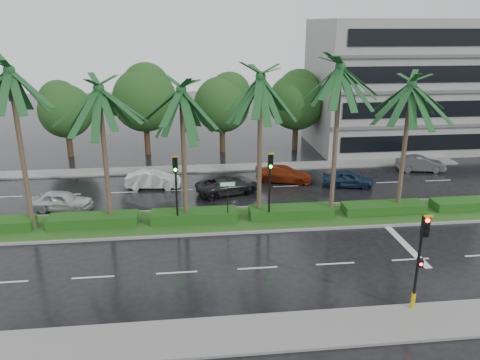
{
  "coord_description": "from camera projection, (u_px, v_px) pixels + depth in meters",
  "views": [
    {
      "loc": [
        -3.2,
        -25.48,
        11.58
      ],
      "look_at": [
        -0.14,
        1.5,
        2.48
      ],
      "focal_mm": 35.0,
      "sensor_mm": 36.0,
      "label": 1
    }
  ],
  "objects": [
    {
      "name": "signal_median_left",
      "position": [
        176.0,
        180.0,
        26.93
      ],
      "size": [
        0.34,
        0.42,
        4.36
      ],
      "color": "black",
      "rests_on": "median"
    },
    {
      "name": "signal_median_right",
      "position": [
        270.0,
        177.0,
        27.51
      ],
      "size": [
        0.34,
        0.42,
        4.36
      ],
      "color": "black",
      "rests_on": "median"
    },
    {
      "name": "median",
      "position": [
        243.0,
        219.0,
        28.94
      ],
      "size": [
        36.0,
        4.0,
        0.15
      ],
      "color": "gray",
      "rests_on": "ground"
    },
    {
      "name": "car_darkgrey",
      "position": [
        228.0,
        185.0,
        33.39
      ],
      "size": [
        3.45,
        4.97,
        1.26
      ],
      "primitive_type": "imported",
      "rotation": [
        0.0,
        0.0,
        1.9
      ],
      "color": "black",
      "rests_on": "ground"
    },
    {
      "name": "lane_markings",
      "position": [
        296.0,
        227.0,
        27.94
      ],
      "size": [
        34.0,
        13.06,
        0.01
      ],
      "color": "silver",
      "rests_on": "ground"
    },
    {
      "name": "car_blue",
      "position": [
        348.0,
        178.0,
        34.81
      ],
      "size": [
        2.3,
        3.95,
        1.26
      ],
      "primitive_type": "imported",
      "rotation": [
        0.0,
        0.0,
        1.34
      ],
      "color": "#172B47",
      "rests_on": "ground"
    },
    {
      "name": "near_sidewalk",
      "position": [
        277.0,
        332.0,
        18.4
      ],
      "size": [
        40.0,
        2.4,
        0.12
      ],
      "primitive_type": "cube",
      "color": "gray",
      "rests_on": "ground"
    },
    {
      "name": "ground",
      "position": [
        245.0,
        227.0,
        28.02
      ],
      "size": [
        120.0,
        120.0,
        0.0
      ],
      "primitive_type": "plane",
      "color": "black",
      "rests_on": "ground"
    },
    {
      "name": "far_sidewalk",
      "position": [
        228.0,
        168.0,
        39.31
      ],
      "size": [
        40.0,
        2.0,
        0.12
      ],
      "primitive_type": "cube",
      "color": "gray",
      "rests_on": "ground"
    },
    {
      "name": "building",
      "position": [
        398.0,
        85.0,
        44.89
      ],
      "size": [
        16.0,
        10.0,
        12.0
      ],
      "primitive_type": "cube",
      "color": "gray",
      "rests_on": "ground"
    },
    {
      "name": "car_white",
      "position": [
        153.0,
        179.0,
        34.52
      ],
      "size": [
        1.7,
        4.06,
        1.31
      ],
      "primitive_type": "imported",
      "rotation": [
        0.0,
        0.0,
        1.49
      ],
      "color": "white",
      "rests_on": "ground"
    },
    {
      "name": "bg_trees",
      "position": [
        212.0,
        101.0,
        42.96
      ],
      "size": [
        32.61,
        5.79,
        8.36
      ],
      "color": "#322417",
      "rests_on": "ground"
    },
    {
      "name": "palm_row",
      "position": [
        221.0,
        91.0,
        26.32
      ],
      "size": [
        26.3,
        4.2,
        9.93
      ],
      "color": "#483A29",
      "rests_on": "median"
    },
    {
      "name": "hedge",
      "position": [
        243.0,
        214.0,
        28.82
      ],
      "size": [
        35.2,
        1.4,
        0.6
      ],
      "color": "#154413",
      "rests_on": "median"
    },
    {
      "name": "car_grey",
      "position": [
        420.0,
        164.0,
        38.46
      ],
      "size": [
        1.98,
        4.0,
        1.26
      ],
      "primitive_type": "imported",
      "rotation": [
        0.0,
        0.0,
        1.4
      ],
      "color": "#4C4D50",
      "rests_on": "ground"
    },
    {
      "name": "car_red",
      "position": [
        284.0,
        174.0,
        35.91
      ],
      "size": [
        3.0,
        4.58,
        1.23
      ],
      "primitive_type": "imported",
      "rotation": [
        0.0,
        0.0,
        1.24
      ],
      "color": "maroon",
      "rests_on": "ground"
    },
    {
      "name": "car_silver",
      "position": [
        62.0,
        201.0,
        30.36
      ],
      "size": [
        2.23,
        4.08,
        1.31
      ],
      "primitive_type": "imported",
      "rotation": [
        0.0,
        0.0,
        1.39
      ],
      "color": "silver",
      "rests_on": "ground"
    },
    {
      "name": "street_sign",
      "position": [
        228.0,
        192.0,
        27.7
      ],
      "size": [
        0.95,
        0.09,
        2.6
      ],
      "color": "black",
      "rests_on": "median"
    },
    {
      "name": "signal_near",
      "position": [
        420.0,
        258.0,
        19.02
      ],
      "size": [
        0.34,
        0.45,
        4.36
      ],
      "color": "black",
      "rests_on": "near_sidewalk"
    }
  ]
}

